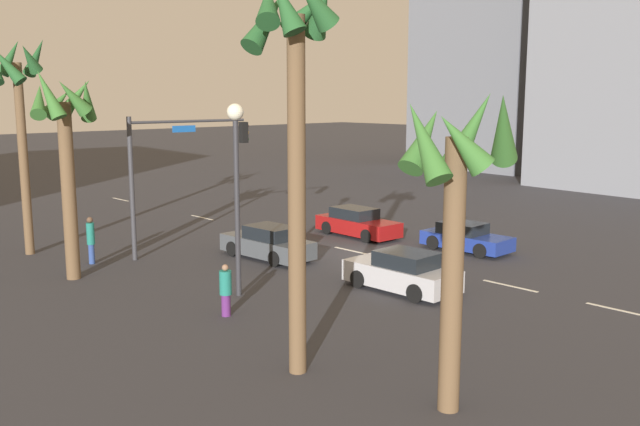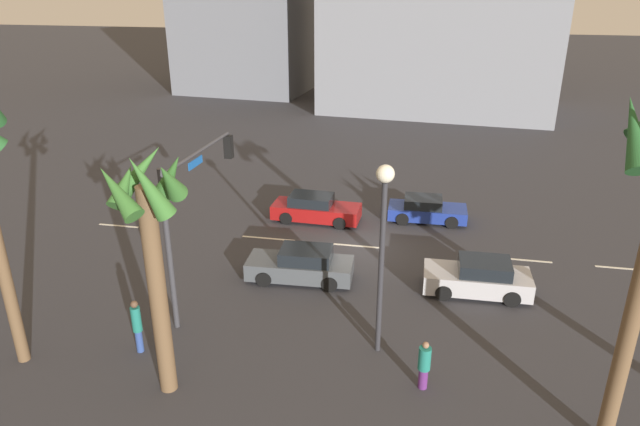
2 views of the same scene
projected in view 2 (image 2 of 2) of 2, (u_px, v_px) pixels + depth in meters
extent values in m
plane|color=#333338|center=(361.00, 246.00, 26.72)|extent=(220.00, 220.00, 0.00)
cube|color=silver|center=(618.00, 268.00, 24.74)|extent=(1.82, 0.14, 0.01)
cube|color=silver|center=(526.00, 260.00, 25.42)|extent=(2.22, 0.14, 0.01)
cube|color=silver|center=(353.00, 246.00, 26.79)|extent=(2.46, 0.14, 0.01)
cube|color=silver|center=(268.00, 238.00, 27.52)|extent=(2.59, 0.14, 0.01)
cube|color=silver|center=(119.00, 226.00, 28.90)|extent=(2.13, 0.14, 0.01)
cube|color=navy|center=(427.00, 212.00, 29.36)|extent=(3.95, 1.73, 0.61)
cube|color=black|center=(423.00, 202.00, 29.19)|extent=(1.91, 1.49, 0.48)
cylinder|color=black|center=(451.00, 211.00, 29.93)|extent=(0.64, 0.23, 0.64)
cylinder|color=black|center=(452.00, 222.00, 28.51)|extent=(0.64, 0.23, 0.64)
cylinder|color=black|center=(404.00, 208.00, 30.32)|extent=(0.64, 0.23, 0.64)
cylinder|color=black|center=(402.00, 219.00, 28.91)|extent=(0.64, 0.23, 0.64)
cube|color=#474C51|center=(300.00, 268.00, 23.65)|extent=(4.39, 1.84, 0.72)
cube|color=black|center=(306.00, 255.00, 23.38)|extent=(2.14, 1.54, 0.53)
cylinder|color=black|center=(264.00, 279.00, 23.20)|extent=(0.65, 0.25, 0.64)
cylinder|color=black|center=(273.00, 261.00, 24.62)|extent=(0.65, 0.25, 0.64)
cylinder|color=black|center=(330.00, 284.00, 22.83)|extent=(0.65, 0.25, 0.64)
cylinder|color=black|center=(335.00, 266.00, 24.25)|extent=(0.65, 0.25, 0.64)
cube|color=maroon|center=(316.00, 211.00, 29.34)|extent=(4.50, 1.81, 0.71)
cube|color=black|center=(311.00, 200.00, 29.16)|extent=(2.19, 1.53, 0.52)
cylinder|color=black|center=(346.00, 211.00, 29.82)|extent=(0.65, 0.24, 0.64)
cylinder|color=black|center=(340.00, 223.00, 28.42)|extent=(0.65, 0.24, 0.64)
cylinder|color=black|center=(294.00, 207.00, 30.40)|extent=(0.65, 0.24, 0.64)
cylinder|color=black|center=(286.00, 218.00, 29.01)|extent=(0.65, 0.24, 0.64)
cube|color=#B7B7BC|center=(477.00, 281.00, 22.66)|extent=(4.15, 1.80, 0.75)
cube|color=black|center=(485.00, 267.00, 22.37)|extent=(2.00, 1.56, 0.52)
cylinder|color=black|center=(443.00, 293.00, 22.21)|extent=(0.64, 0.23, 0.64)
cylinder|color=black|center=(443.00, 273.00, 23.69)|extent=(0.64, 0.23, 0.64)
cylinder|color=black|center=(512.00, 299.00, 21.79)|extent=(0.64, 0.23, 0.64)
cylinder|color=black|center=(507.00, 278.00, 23.27)|extent=(0.64, 0.23, 0.64)
cylinder|color=#38383D|center=(169.00, 252.00, 19.52)|extent=(0.20, 0.20, 5.95)
cylinder|color=#38383D|center=(198.00, 152.00, 20.97)|extent=(0.41, 5.57, 0.12)
cube|color=black|center=(228.00, 147.00, 23.69)|extent=(0.34, 0.34, 0.95)
sphere|color=#360503|center=(230.00, 139.00, 23.73)|extent=(0.20, 0.20, 0.20)
sphere|color=orange|center=(230.00, 146.00, 23.85)|extent=(0.20, 0.20, 0.20)
sphere|color=black|center=(231.00, 153.00, 23.96)|extent=(0.20, 0.20, 0.20)
cube|color=#1959B2|center=(195.00, 163.00, 20.84)|extent=(0.10, 1.10, 0.28)
cylinder|color=#2D2D33|center=(381.00, 271.00, 18.23)|extent=(0.18, 0.18, 5.96)
sphere|color=#F2EACC|center=(385.00, 174.00, 16.98)|extent=(0.56, 0.56, 0.56)
cylinder|color=#59266B|center=(423.00, 378.00, 17.47)|extent=(0.32, 0.32, 0.69)
cylinder|color=#1E7266|center=(425.00, 358.00, 17.20)|extent=(0.43, 0.43, 0.75)
sphere|color=#8C664C|center=(426.00, 345.00, 17.01)|extent=(0.20, 0.20, 0.20)
cylinder|color=#2D478C|center=(139.00, 341.00, 19.15)|extent=(0.25, 0.25, 0.81)
cylinder|color=#1E7266|center=(136.00, 319.00, 18.82)|extent=(0.33, 0.33, 0.88)
sphere|color=brown|center=(134.00, 304.00, 18.61)|extent=(0.24, 0.24, 0.24)
cylinder|color=brown|center=(635.00, 305.00, 13.89)|extent=(0.43, 0.43, 8.60)
cone|color=#235628|center=(635.00, 133.00, 12.32)|extent=(0.74, 1.62, 1.71)
cylinder|color=brown|center=(158.00, 295.00, 16.33)|extent=(0.51, 0.51, 6.55)
cone|color=#38702D|center=(124.00, 186.00, 15.24)|extent=(0.66, 1.31, 1.26)
cone|color=#38702D|center=(117.00, 192.00, 14.45)|extent=(1.68, 1.21, 1.46)
cone|color=#38702D|center=(148.00, 187.00, 14.22)|extent=(1.34, 1.18, 1.85)
cone|color=#38702D|center=(170.00, 181.00, 14.92)|extent=(0.65, 1.40, 1.42)
cone|color=#38702D|center=(170.00, 176.00, 15.63)|extent=(1.52, 1.17, 1.66)
cone|color=#38702D|center=(140.00, 171.00, 15.73)|extent=(1.61, 1.33, 1.61)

